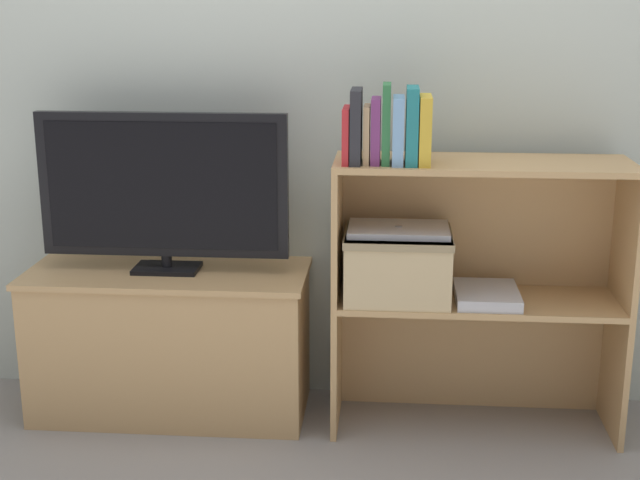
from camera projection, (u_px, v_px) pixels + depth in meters
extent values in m
plane|color=gray|center=(316.00, 441.00, 2.95)|extent=(16.00, 16.00, 0.00)
cube|color=#B2BCB2|center=(326.00, 64.00, 3.05)|extent=(10.00, 0.05, 2.40)
cube|color=tan|center=(171.00, 344.00, 3.12)|extent=(0.94, 0.39, 0.50)
cube|color=tan|center=(167.00, 273.00, 3.05)|extent=(0.96, 0.41, 0.02)
cube|color=black|center=(167.00, 268.00, 3.04)|extent=(0.22, 0.14, 0.01)
cylinder|color=black|center=(167.00, 261.00, 3.04)|extent=(0.04, 0.04, 0.04)
cube|color=black|center=(163.00, 185.00, 2.97)|extent=(0.84, 0.04, 0.49)
cube|color=black|center=(162.00, 186.00, 2.95)|extent=(0.77, 0.00, 0.43)
cube|color=tan|center=(337.00, 358.00, 3.05)|extent=(0.02, 0.33, 0.46)
cube|color=tan|center=(614.00, 366.00, 2.97)|extent=(0.02, 0.33, 0.46)
cube|color=tan|center=(470.00, 345.00, 3.16)|extent=(0.91, 0.02, 0.46)
cube|color=tan|center=(477.00, 300.00, 2.95)|extent=(0.91, 0.33, 0.02)
cube|color=tan|center=(337.00, 228.00, 2.93)|extent=(0.02, 0.33, 0.46)
cube|color=tan|center=(627.00, 234.00, 2.85)|extent=(0.02, 0.33, 0.46)
cube|color=tan|center=(476.00, 219.00, 3.04)|extent=(0.91, 0.02, 0.46)
cube|color=tan|center=(484.00, 164.00, 2.83)|extent=(0.91, 0.33, 0.02)
cube|color=#B22328|center=(346.00, 135.00, 2.78)|extent=(0.02, 0.15, 0.17)
cube|color=#232328|center=(356.00, 126.00, 2.77)|extent=(0.03, 0.16, 0.23)
cube|color=tan|center=(367.00, 134.00, 2.77)|extent=(0.02, 0.13, 0.18)
cube|color=#6B2D66|center=(376.00, 131.00, 2.77)|extent=(0.03, 0.13, 0.20)
cube|color=#286638|center=(386.00, 124.00, 2.76)|extent=(0.02, 0.13, 0.25)
cube|color=#709ECC|center=(398.00, 130.00, 2.76)|extent=(0.03, 0.15, 0.21)
cube|color=#1E7075|center=(412.00, 126.00, 2.76)|extent=(0.04, 0.15, 0.24)
cube|color=gold|center=(425.00, 130.00, 2.76)|extent=(0.04, 0.16, 0.21)
cube|color=tan|center=(398.00, 265.00, 2.93)|extent=(0.34, 0.29, 0.22)
cube|color=#917E5B|center=(398.00, 236.00, 2.90)|extent=(0.35, 0.30, 0.02)
cube|color=#BCBCC1|center=(398.00, 229.00, 2.90)|extent=(0.33, 0.22, 0.02)
cylinder|color=#99999E|center=(399.00, 226.00, 2.89)|extent=(0.02, 0.02, 0.00)
cube|color=#B2B2B7|center=(487.00, 295.00, 2.92)|extent=(0.21, 0.25, 0.04)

